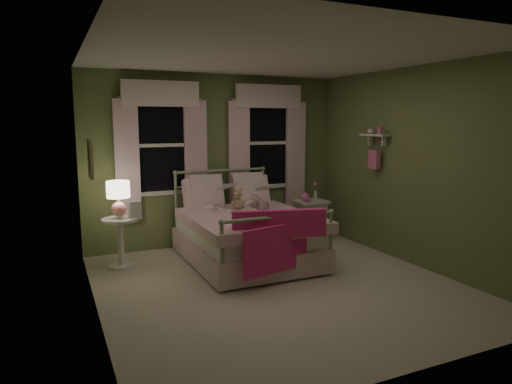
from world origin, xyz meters
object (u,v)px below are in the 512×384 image
child_right (251,185)px  nightstand_right (310,207)px  teddy_bear (238,201)px  table_lamp (118,195)px  bed (245,233)px  nightstand_left (120,236)px  child_left (215,188)px

child_right → nightstand_right: bearing=-175.6°
teddy_bear → table_lamp: (-1.60, 0.15, 0.16)m
bed → nightstand_left: (-1.60, 0.41, 0.03)m
child_right → bed: bearing=53.7°
child_right → child_left: bearing=-2.7°
teddy_bear → nightstand_left: bearing=174.6°
child_right → nightstand_left: 1.95m
child_left → nightstand_left: size_ratio=1.24×
bed → table_lamp: 1.74m
bed → nightstand_right: bearing=22.1°
child_left → nightstand_left: child_left is taller
child_right → table_lamp: bearing=-2.4°
child_right → nightstand_left: child_right is taller
teddy_bear → table_lamp: bearing=174.6°
teddy_bear → child_left: bearing=150.5°
bed → teddy_bear: size_ratio=6.83×
bed → child_left: bearing=123.6°
nightstand_left → child_left: bearing=0.3°
nightstand_left → nightstand_right: same height
child_left → teddy_bear: bearing=135.7°
bed → nightstand_left: 1.65m
bed → child_left: size_ratio=2.52×
nightstand_left → table_lamp: (0.00, -0.00, 0.54)m
child_left → table_lamp: (-1.32, -0.01, -0.02)m
child_left → nightstand_right: child_left is taller
teddy_bear → nightstand_left: size_ratio=0.46×
child_left → table_lamp: 1.32m
child_right → nightstand_left: size_ratio=1.23×
bed → teddy_bear: 0.49m
bed → child_right: bearing=56.4°
child_left → nightstand_right: 1.71m
child_right → teddy_bear: bearing=26.8°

